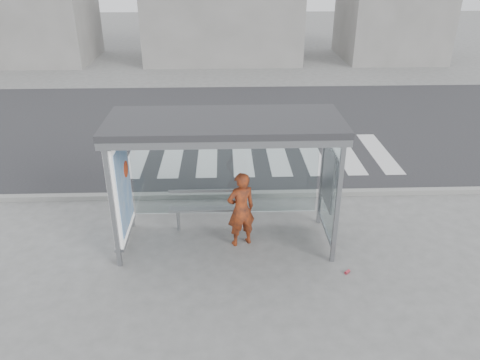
% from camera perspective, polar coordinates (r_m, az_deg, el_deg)
% --- Properties ---
extents(ground, '(80.00, 80.00, 0.00)m').
position_cam_1_polar(ground, '(9.55, -1.66, -7.59)').
color(ground, slate).
rests_on(ground, ground).
extents(road, '(30.00, 10.00, 0.01)m').
position_cam_1_polar(road, '(15.85, -1.91, 6.61)').
color(road, '#29292C').
rests_on(road, ground).
extents(curb, '(30.00, 0.18, 0.12)m').
position_cam_1_polar(curb, '(11.19, -1.76, -1.78)').
color(curb, gray).
rests_on(curb, ground).
extents(crosswalk, '(7.55, 3.00, 0.00)m').
position_cam_1_polar(crosswalk, '(13.56, 2.39, 3.12)').
color(crosswalk, silver).
rests_on(crosswalk, ground).
extents(bus_shelter, '(4.25, 1.65, 2.62)m').
position_cam_1_polar(bus_shelter, '(8.67, -4.29, 3.57)').
color(bus_shelter, gray).
rests_on(bus_shelter, ground).
extents(building_left, '(6.00, 5.00, 6.00)m').
position_cam_1_polar(building_left, '(27.89, -24.47, 19.26)').
color(building_left, slate).
rests_on(building_left, ground).
extents(building_center, '(8.00, 5.00, 5.00)m').
position_cam_1_polar(building_center, '(26.09, -2.14, 19.96)').
color(building_center, slate).
rests_on(building_center, ground).
extents(person, '(0.67, 0.55, 1.57)m').
position_cam_1_polar(person, '(9.10, 0.12, -3.61)').
color(person, orange).
rests_on(person, ground).
extents(bench, '(1.67, 0.31, 0.86)m').
position_cam_1_polar(bench, '(9.71, -3.77, -3.43)').
color(bench, slate).
rests_on(bench, ground).
extents(soda_can, '(0.12, 0.12, 0.06)m').
position_cam_1_polar(soda_can, '(8.92, 12.95, -10.86)').
color(soda_can, '#DA4050').
rests_on(soda_can, ground).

